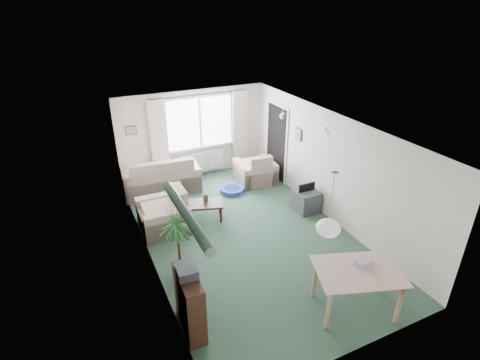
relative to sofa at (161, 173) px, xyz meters
name	(u,v)px	position (x,y,z in m)	size (l,w,h in m)	color
ground	(246,234)	(1.08, -2.75, -0.47)	(6.50, 6.50, 0.00)	#2C4937
window	(200,123)	(1.28, 0.48, 1.03)	(1.80, 0.03, 1.30)	white
curtain_rod	(199,95)	(1.28, 0.40, 1.80)	(2.60, 0.03, 0.03)	black
curtain_left	(159,138)	(0.13, 0.38, 0.80)	(0.45, 0.08, 2.00)	beige
curtain_right	(240,126)	(2.43, 0.38, 0.80)	(0.45, 0.08, 2.00)	beige
radiator	(202,161)	(1.28, 0.44, -0.07)	(1.20, 0.10, 0.55)	white
doorway	(277,143)	(3.07, -0.55, 0.53)	(0.03, 0.95, 2.00)	black
pendant_lamp	(328,228)	(1.28, -5.05, 1.01)	(0.36, 0.36, 0.36)	white
tinsel_garland	(186,214)	(-0.84, -5.05, 1.81)	(1.60, 1.60, 0.12)	#196626
bauble_cluster_a	(282,114)	(2.38, -1.85, 1.75)	(0.20, 0.20, 0.20)	silver
bauble_cluster_b	(327,128)	(2.68, -3.05, 1.75)	(0.20, 0.20, 0.20)	silver
wall_picture_back	(131,130)	(-0.52, 0.48, 1.08)	(0.28, 0.03, 0.22)	brown
wall_picture_right	(299,134)	(3.06, -1.55, 1.08)	(0.03, 0.24, 0.30)	brown
sofa	(161,173)	(0.00, 0.00, 0.00)	(1.90, 1.00, 0.95)	beige
armchair_corner	(255,167)	(2.40, -0.61, -0.04)	(0.96, 0.91, 0.86)	#C9AE98
armchair_left	(163,210)	(-0.42, -1.80, -0.02)	(1.02, 0.97, 0.91)	#C4B594
coffee_table	(202,211)	(0.47, -1.77, -0.27)	(0.91, 0.50, 0.41)	black
photo_frame	(206,198)	(0.57, -1.74, 0.01)	(0.12, 0.02, 0.16)	brown
bookshelf	(190,303)	(-0.76, -4.62, 0.02)	(0.27, 0.81, 0.99)	black
hifi_box	(186,271)	(-0.76, -4.58, 0.59)	(0.28, 0.35, 0.14)	#38393D
houseplant	(178,245)	(-0.57, -3.49, 0.26)	(0.63, 0.63, 1.46)	#1A4E1D
dining_table	(355,290)	(1.72, -5.35, -0.10)	(1.20, 0.80, 0.75)	tan
gift_box	(363,263)	(1.86, -5.27, 0.33)	(0.25, 0.18, 0.12)	#B0AEB9
tv_cube	(306,201)	(2.78, -2.44, -0.22)	(0.51, 0.56, 0.51)	#333338
pet_bed	(232,190)	(1.59, -0.88, -0.41)	(0.62, 0.62, 0.12)	navy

